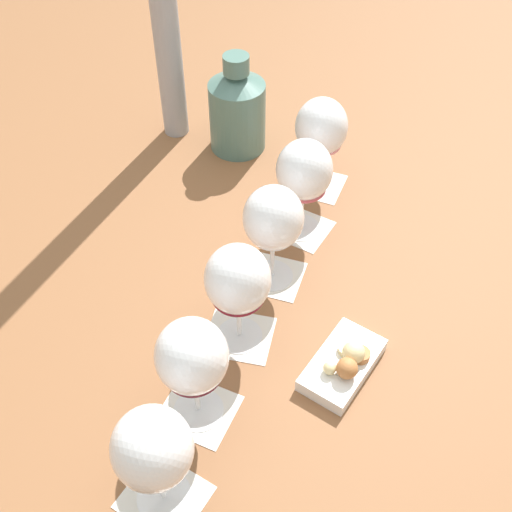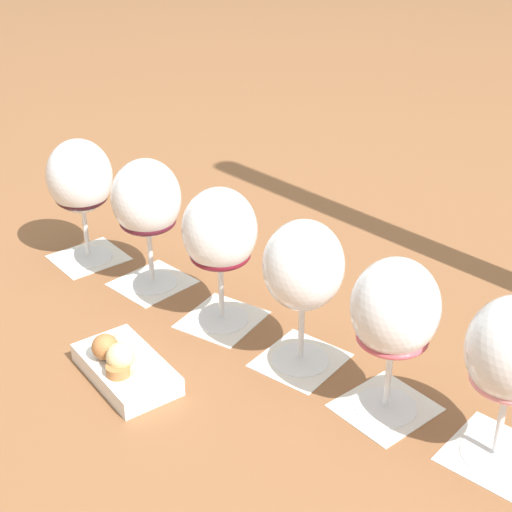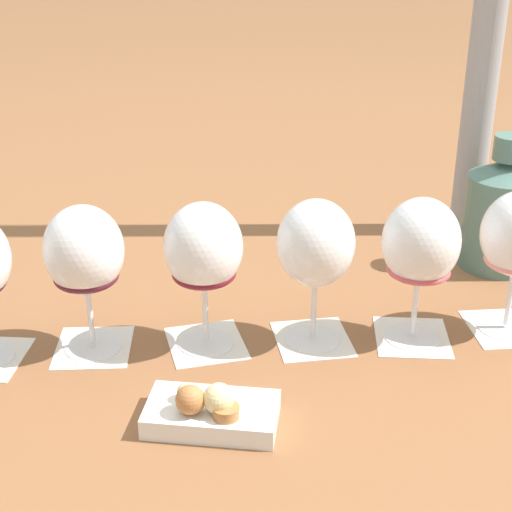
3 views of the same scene
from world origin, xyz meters
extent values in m
plane|color=brown|center=(0.00, 0.00, 0.00)|extent=(8.00, 8.00, 0.00)
cube|color=silver|center=(-0.25, 0.24, 0.00)|extent=(0.14, 0.14, 0.00)
cube|color=silver|center=(-0.15, 0.15, 0.00)|extent=(0.14, 0.14, 0.00)
cube|color=silver|center=(-0.06, 0.05, 0.00)|extent=(0.14, 0.14, 0.00)
cube|color=silver|center=(0.04, -0.05, 0.00)|extent=(0.14, 0.14, 0.00)
cube|color=silver|center=(0.15, -0.15, 0.00)|extent=(0.14, 0.14, 0.00)
cube|color=silver|center=(0.25, -0.24, 0.00)|extent=(0.14, 0.14, 0.00)
cylinder|color=white|center=(-0.25, 0.24, 0.00)|extent=(0.07, 0.07, 0.01)
cylinder|color=white|center=(-0.25, 0.24, 0.05)|extent=(0.01, 0.01, 0.08)
ellipsoid|color=white|center=(-0.25, 0.24, 0.14)|extent=(0.10, 0.10, 0.11)
ellipsoid|color=pink|center=(-0.25, 0.24, 0.10)|extent=(0.08, 0.08, 0.03)
cylinder|color=white|center=(-0.15, 0.15, 0.00)|extent=(0.07, 0.07, 0.01)
cylinder|color=white|center=(-0.15, 0.15, 0.05)|extent=(0.01, 0.01, 0.08)
ellipsoid|color=white|center=(-0.15, 0.15, 0.14)|extent=(0.10, 0.10, 0.11)
ellipsoid|color=#C94F59|center=(-0.15, 0.15, 0.10)|extent=(0.08, 0.08, 0.02)
cylinder|color=white|center=(-0.06, 0.05, 0.00)|extent=(0.07, 0.07, 0.01)
cylinder|color=white|center=(-0.06, 0.05, 0.05)|extent=(0.01, 0.01, 0.08)
ellipsoid|color=white|center=(-0.06, 0.05, 0.14)|extent=(0.10, 0.10, 0.11)
ellipsoid|color=#A7323C|center=(-0.06, 0.05, 0.11)|extent=(0.08, 0.08, 0.05)
cylinder|color=white|center=(0.04, -0.05, 0.00)|extent=(0.07, 0.07, 0.01)
cylinder|color=white|center=(0.04, -0.05, 0.05)|extent=(0.01, 0.01, 0.08)
ellipsoid|color=white|center=(0.04, -0.05, 0.14)|extent=(0.10, 0.10, 0.11)
ellipsoid|color=maroon|center=(0.04, -0.05, 0.10)|extent=(0.08, 0.08, 0.03)
cylinder|color=white|center=(0.15, -0.15, 0.00)|extent=(0.07, 0.07, 0.01)
cylinder|color=white|center=(0.15, -0.15, 0.05)|extent=(0.01, 0.01, 0.08)
ellipsoid|color=white|center=(0.15, -0.15, 0.14)|extent=(0.10, 0.10, 0.11)
ellipsoid|color=#4F1726|center=(0.15, -0.15, 0.10)|extent=(0.08, 0.08, 0.03)
cylinder|color=white|center=(0.25, -0.24, 0.00)|extent=(0.07, 0.07, 0.01)
cylinder|color=white|center=(0.25, -0.24, 0.05)|extent=(0.01, 0.01, 0.08)
ellipsoid|color=white|center=(0.25, -0.24, 0.14)|extent=(0.10, 0.10, 0.11)
ellipsoid|color=#34111B|center=(0.25, -0.24, 0.11)|extent=(0.08, 0.08, 0.04)
cylinder|color=#4C7066|center=(-0.43, 0.14, 0.07)|extent=(0.12, 0.12, 0.15)
cone|color=#4C7066|center=(-0.43, 0.14, 0.16)|extent=(0.12, 0.12, 0.03)
cylinder|color=#4C7066|center=(-0.43, 0.14, 0.19)|extent=(0.05, 0.05, 0.04)
cube|color=white|center=(0.16, 0.08, 0.01)|extent=(0.15, 0.17, 0.02)
cylinder|color=#B2703D|center=(0.17, 0.10, 0.03)|extent=(0.03, 0.03, 0.01)
sphere|color=#B2703D|center=(0.19, 0.07, 0.04)|extent=(0.03, 0.03, 0.03)
sphere|color=beige|center=(0.17, 0.05, 0.03)|extent=(0.02, 0.02, 0.02)
cylinder|color=beige|center=(0.15, 0.09, 0.03)|extent=(0.03, 0.03, 0.01)
sphere|color=beige|center=(0.17, 0.09, 0.04)|extent=(0.03, 0.03, 0.03)
camera|label=1|loc=(0.63, -0.26, 0.85)|focal=45.00mm
camera|label=2|loc=(0.04, 0.87, 0.60)|focal=55.00mm
camera|label=3|loc=(0.68, 0.58, 0.54)|focal=55.00mm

